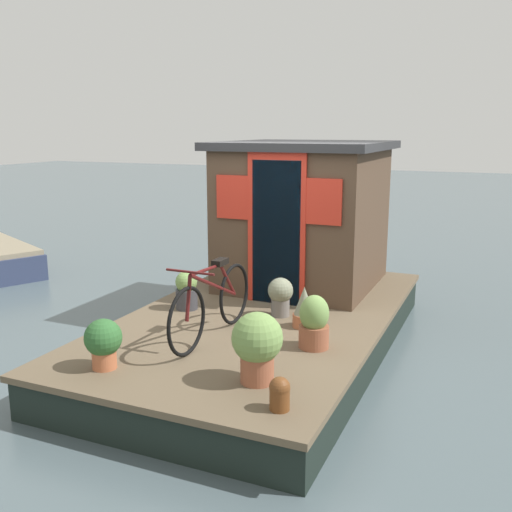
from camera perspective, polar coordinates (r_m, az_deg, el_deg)
The scene contains 11 objects.
ground_plane at distance 6.82m, azimuth 0.68°, elevation -9.04°, with size 60.00×60.00×0.00m, color #4C5B60.
houseboat_deck at distance 6.75m, azimuth 0.68°, elevation -7.30°, with size 5.00×2.75×0.44m.
houseboat_cabin at distance 7.73m, azimuth 4.71°, elevation 4.16°, with size 2.15×2.05×1.89m.
bicycle at distance 5.80m, azimuth -4.29°, elevation -4.58°, with size 1.64×0.50×0.79m.
potted_plant_thyme at distance 4.81m, azimuth 0.12°, elevation -8.58°, with size 0.43×0.43×0.60m.
potted_plant_fern at distance 5.60m, azimuth 5.70°, elevation -6.49°, with size 0.29×0.29×0.52m.
potted_plant_basil at distance 6.16m, azimuth 4.73°, elevation -5.08°, with size 0.24×0.24×0.44m.
potted_plant_lavender at distance 5.28m, azimuth -14.70°, elevation -8.08°, with size 0.33×0.33×0.45m.
potted_plant_mint at distance 6.50m, azimuth 2.41°, elevation -3.82°, with size 0.28×0.28×0.44m.
potted_plant_succulent at distance 6.79m, azimuth -6.81°, elevation -3.34°, with size 0.25×0.25×0.45m.
mooring_bollard at distance 4.45m, azimuth 2.33°, elevation -13.24°, with size 0.16×0.16×0.26m.
Camera 1 is at (-5.86, -2.46, 2.49)m, focal length 40.91 mm.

